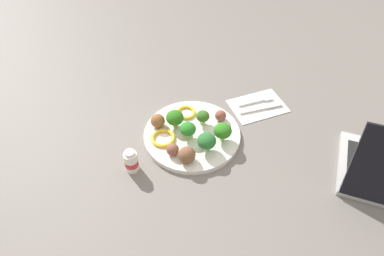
# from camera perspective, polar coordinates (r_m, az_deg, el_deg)

# --- Properties ---
(ground_plane) EXTENTS (4.00, 4.00, 0.00)m
(ground_plane) POSITION_cam_1_polar(r_m,az_deg,el_deg) (0.99, 0.00, -1.45)
(ground_plane) COLOR slate
(plate) EXTENTS (0.28, 0.28, 0.02)m
(plate) POSITION_cam_1_polar(r_m,az_deg,el_deg) (0.99, 0.00, -1.13)
(plate) COLOR white
(plate) RESTS_ON ground_plane
(broccoli_floret_back_left) EXTENTS (0.04, 0.04, 0.05)m
(broccoli_floret_back_left) POSITION_cam_1_polar(r_m,az_deg,el_deg) (0.99, 1.83, 1.93)
(broccoli_floret_back_left) COLOR #9ECF80
(broccoli_floret_back_left) RESTS_ON plate
(broccoli_floret_near_rim) EXTENTS (0.05, 0.05, 0.05)m
(broccoli_floret_near_rim) POSITION_cam_1_polar(r_m,az_deg,el_deg) (0.95, -0.71, -0.22)
(broccoli_floret_near_rim) COLOR #A4D06F
(broccoli_floret_near_rim) RESTS_ON plate
(broccoli_floret_center) EXTENTS (0.05, 0.05, 0.06)m
(broccoli_floret_center) POSITION_cam_1_polar(r_m,az_deg,el_deg) (0.94, 5.17, -0.48)
(broccoli_floret_center) COLOR #94C881
(broccoli_floret_center) RESTS_ON plate
(broccoli_floret_back_right) EXTENTS (0.05, 0.05, 0.06)m
(broccoli_floret_back_right) POSITION_cam_1_polar(r_m,az_deg,el_deg) (0.91, 2.47, -2.22)
(broccoli_floret_back_right) COLOR #99C883
(broccoli_floret_back_right) RESTS_ON plate
(broccoli_floret_mid_left) EXTENTS (0.05, 0.05, 0.05)m
(broccoli_floret_mid_left) POSITION_cam_1_polar(r_m,az_deg,el_deg) (0.98, -2.89, 1.72)
(broccoli_floret_mid_left) COLOR #98B76B
(broccoli_floret_mid_left) RESTS_ON plate
(meatball_back_left) EXTENTS (0.03, 0.03, 0.03)m
(meatball_back_left) POSITION_cam_1_polar(r_m,az_deg,el_deg) (0.92, -3.27, -3.63)
(meatball_back_left) COLOR brown
(meatball_back_left) RESTS_ON plate
(meatball_far_rim) EXTENTS (0.04, 0.04, 0.04)m
(meatball_far_rim) POSITION_cam_1_polar(r_m,az_deg,el_deg) (0.99, -5.77, 1.21)
(meatball_far_rim) COLOR brown
(meatball_far_rim) RESTS_ON plate
(meatball_front_right) EXTENTS (0.03, 0.03, 0.03)m
(meatball_front_right) POSITION_cam_1_polar(r_m,az_deg,el_deg) (1.01, 4.83, 2.09)
(meatball_front_right) COLOR brown
(meatball_front_right) RESTS_ON plate
(meatball_mid_left) EXTENTS (0.05, 0.05, 0.05)m
(meatball_mid_left) POSITION_cam_1_polar(r_m,az_deg,el_deg) (0.90, -0.86, -4.53)
(meatball_mid_left) COLOR brown
(meatball_mid_left) RESTS_ON plate
(pepper_ring_center) EXTENTS (0.07, 0.07, 0.01)m
(pepper_ring_center) POSITION_cam_1_polar(r_m,az_deg,el_deg) (1.04, -1.02, 2.63)
(pepper_ring_center) COLOR yellow
(pepper_ring_center) RESTS_ON plate
(pepper_ring_front_right) EXTENTS (0.07, 0.07, 0.01)m
(pepper_ring_front_right) POSITION_cam_1_polar(r_m,az_deg,el_deg) (0.97, -4.89, -1.70)
(pepper_ring_front_right) COLOR yellow
(pepper_ring_front_right) RESTS_ON plate
(napkin) EXTENTS (0.18, 0.14, 0.01)m
(napkin) POSITION_cam_1_polar(r_m,az_deg,el_deg) (1.11, 10.98, 3.69)
(napkin) COLOR white
(napkin) RESTS_ON ground_plane
(fork) EXTENTS (0.12, 0.03, 0.01)m
(fork) POSITION_cam_1_polar(r_m,az_deg,el_deg) (1.12, 10.93, 4.54)
(fork) COLOR silver
(fork) RESTS_ON napkin
(knife) EXTENTS (0.15, 0.04, 0.01)m
(knife) POSITION_cam_1_polar(r_m,az_deg,el_deg) (1.10, 11.81, 3.35)
(knife) COLOR white
(knife) RESTS_ON napkin
(yogurt_bottle) EXTENTS (0.04, 0.04, 0.07)m
(yogurt_bottle) POSITION_cam_1_polar(r_m,az_deg,el_deg) (0.91, -10.17, -5.55)
(yogurt_bottle) COLOR white
(yogurt_bottle) RESTS_ON ground_plane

